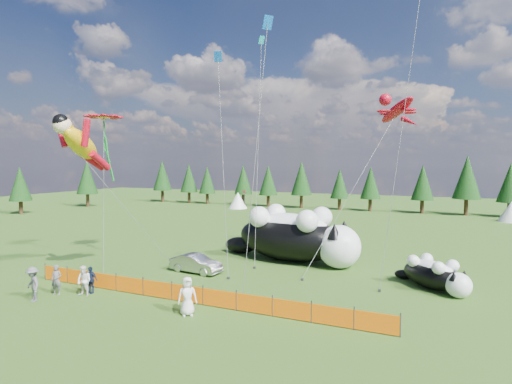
% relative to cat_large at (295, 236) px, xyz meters
% --- Properties ---
extents(ground, '(160.00, 160.00, 0.00)m').
position_rel_cat_large_xyz_m(ground, '(-2.51, -8.27, -2.03)').
color(ground, '#153309').
rests_on(ground, ground).
extents(safety_fence, '(22.06, 0.06, 1.10)m').
position_rel_cat_large_xyz_m(safety_fence, '(-2.51, -11.27, -1.53)').
color(safety_fence, '#262626').
rests_on(safety_fence, ground).
extents(tree_line, '(90.00, 4.00, 8.00)m').
position_rel_cat_large_xyz_m(tree_line, '(-2.51, 36.73, 1.97)').
color(tree_line, black).
rests_on(tree_line, ground).
extents(festival_tents, '(50.00, 3.20, 2.80)m').
position_rel_cat_large_xyz_m(festival_tents, '(8.49, 31.73, -0.63)').
color(festival_tents, white).
rests_on(festival_tents, ground).
extents(cat_large, '(11.79, 5.59, 4.28)m').
position_rel_cat_large_xyz_m(cat_large, '(0.00, 0.00, 0.00)').
color(cat_large, black).
rests_on(cat_large, ground).
extents(cat_small, '(4.43, 4.12, 1.95)m').
position_rel_cat_large_xyz_m(cat_small, '(9.92, -3.33, -1.11)').
color(cat_small, black).
rests_on(cat_small, ground).
extents(car, '(3.94, 1.69, 1.26)m').
position_rel_cat_large_xyz_m(car, '(-5.36, -5.82, -1.40)').
color(car, '#A7A6AB').
rests_on(car, ground).
extents(spectator_a, '(0.73, 0.59, 1.74)m').
position_rel_cat_large_xyz_m(spectator_a, '(-10.23, -13.16, -1.16)').
color(spectator_a, '#58575C').
rests_on(spectator_a, ground).
extents(spectator_b, '(0.90, 0.58, 1.77)m').
position_rel_cat_large_xyz_m(spectator_b, '(-8.55, -12.71, -1.15)').
color(spectator_b, silver).
rests_on(spectator_b, ground).
extents(spectator_c, '(0.97, 0.56, 1.59)m').
position_rel_cat_large_xyz_m(spectator_c, '(-8.65, -12.14, -1.24)').
color(spectator_c, '#141F38').
rests_on(spectator_c, ground).
extents(spectator_d, '(1.39, 1.03, 1.93)m').
position_rel_cat_large_xyz_m(spectator_d, '(-10.47, -14.49, -1.07)').
color(spectator_d, '#58575C').
rests_on(spectator_d, ground).
extents(spectator_e, '(1.13, 1.06, 1.95)m').
position_rel_cat_large_xyz_m(spectator_e, '(-1.49, -12.80, -1.06)').
color(spectator_e, silver).
rests_on(spectator_e, ground).
extents(superhero_kite, '(6.03, 7.76, 11.68)m').
position_rel_cat_large_xyz_m(superhero_kite, '(-10.89, -10.45, 6.80)').
color(superhero_kite, '#D59F0B').
rests_on(superhero_kite, ground).
extents(gecko_kite, '(8.01, 14.12, 16.60)m').
position_rel_cat_large_xyz_m(gecko_kite, '(6.85, 5.82, 9.98)').
color(gecko_kite, '#B4091D').
rests_on(gecko_kite, ground).
extents(flower_kite, '(4.73, 5.18, 11.75)m').
position_rel_cat_large_xyz_m(flower_kite, '(-12.88, -6.42, 8.90)').
color(flower_kite, '#B4091D').
rests_on(flower_kite, ground).
extents(diamond_kite_a, '(3.41, 4.15, 16.60)m').
position_rel_cat_large_xyz_m(diamond_kite_a, '(-5.18, -2.74, 12.90)').
color(diamond_kite_a, blue).
rests_on(diamond_kite_a, ground).
extents(diamond_kite_c, '(1.28, 2.06, 15.90)m').
position_rel_cat_large_xyz_m(diamond_kite_c, '(1.23, -9.03, 12.33)').
color(diamond_kite_c, blue).
rests_on(diamond_kite_c, ground).
extents(diamond_kite_d, '(2.64, 7.14, 19.53)m').
position_rel_cat_large_xyz_m(diamond_kite_d, '(-4.09, 2.87, 15.01)').
color(diamond_kite_d, '#0D919C').
rests_on(diamond_kite_d, ground).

